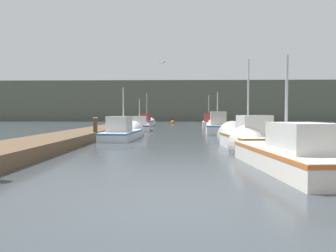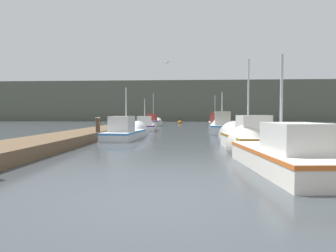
% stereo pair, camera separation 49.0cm
% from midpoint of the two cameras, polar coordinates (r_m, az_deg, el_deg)
% --- Properties ---
extents(ground_plane, '(200.00, 200.00, 0.00)m').
position_cam_midpoint_polar(ground_plane, '(5.27, 0.24, -14.83)').
color(ground_plane, '#3D4449').
extents(dock_left, '(2.51, 40.00, 0.48)m').
position_cam_midpoint_polar(dock_left, '(21.91, -12.39, -1.09)').
color(dock_left, brown).
rests_on(dock_left, ground_plane).
extents(dock_right, '(2.51, 40.00, 0.48)m').
position_cam_midpoint_polar(dock_right, '(21.76, 17.97, -1.17)').
color(dock_right, brown).
rests_on(dock_right, ground_plane).
extents(distant_shore_ridge, '(120.00, 16.00, 7.98)m').
position_cam_midpoint_polar(distant_shore_ridge, '(66.06, 3.28, 4.54)').
color(distant_shore_ridge, '#565B4C').
rests_on(distant_shore_ridge, ground_plane).
extents(fishing_boat_0, '(2.25, 6.26, 3.76)m').
position_cam_midpoint_polar(fishing_boat_0, '(9.63, 20.96, -4.59)').
color(fishing_boat_0, silver).
rests_on(fishing_boat_0, ground_plane).
extents(fishing_boat_1, '(2.06, 5.10, 4.45)m').
position_cam_midpoint_polar(fishing_boat_1, '(13.97, 15.59, -2.23)').
color(fishing_boat_1, silver).
rests_on(fishing_boat_1, ground_plane).
extents(fishing_boat_2, '(1.98, 5.86, 3.68)m').
position_cam_midpoint_polar(fishing_boat_2, '(18.97, -6.98, -1.07)').
color(fishing_boat_2, silver).
rests_on(fishing_boat_2, ground_plane).
extents(fishing_boat_3, '(2.13, 5.37, 3.68)m').
position_cam_midpoint_polar(fishing_boat_3, '(23.87, 10.79, -0.06)').
color(fishing_boat_3, silver).
rests_on(fishing_boat_3, ground_plane).
extents(fishing_boat_4, '(2.22, 5.01, 3.46)m').
position_cam_midpoint_polar(fishing_boat_4, '(27.81, -3.94, 0.05)').
color(fishing_boat_4, silver).
rests_on(fishing_boat_4, ground_plane).
extents(fishing_boat_5, '(1.75, 6.14, 3.79)m').
position_cam_midpoint_polar(fishing_boat_5, '(32.74, 9.34, 0.56)').
color(fishing_boat_5, silver).
rests_on(fishing_boat_5, ground_plane).
extents(fishing_boat_6, '(1.74, 5.60, 4.34)m').
position_cam_midpoint_polar(fishing_boat_6, '(36.85, -2.37, 0.79)').
color(fishing_boat_6, silver).
rests_on(fishing_boat_6, ground_plane).
extents(mooring_piling_1, '(0.28, 0.28, 1.33)m').
position_cam_midpoint_polar(mooring_piling_1, '(17.65, -12.44, -0.52)').
color(mooring_piling_1, '#473523').
rests_on(mooring_piling_1, ground_plane).
extents(mooring_piling_2, '(0.28, 0.28, 1.18)m').
position_cam_midpoint_polar(mooring_piling_2, '(38.13, -3.69, 0.98)').
color(mooring_piling_2, '#473523').
rests_on(mooring_piling_2, ground_plane).
extents(mooring_piling_3, '(0.33, 0.33, 1.23)m').
position_cam_midpoint_polar(mooring_piling_3, '(31.65, -5.26, 0.72)').
color(mooring_piling_3, '#473523').
rests_on(mooring_piling_3, ground_plane).
extents(channel_buoy, '(0.62, 0.62, 1.12)m').
position_cam_midpoint_polar(channel_buoy, '(45.49, 2.60, 0.69)').
color(channel_buoy, '#BF6513').
rests_on(channel_buoy, ground_plane).
extents(seagull_lead, '(0.53, 0.40, 0.12)m').
position_cam_midpoint_polar(seagull_lead, '(21.82, 0.27, 11.95)').
color(seagull_lead, white).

